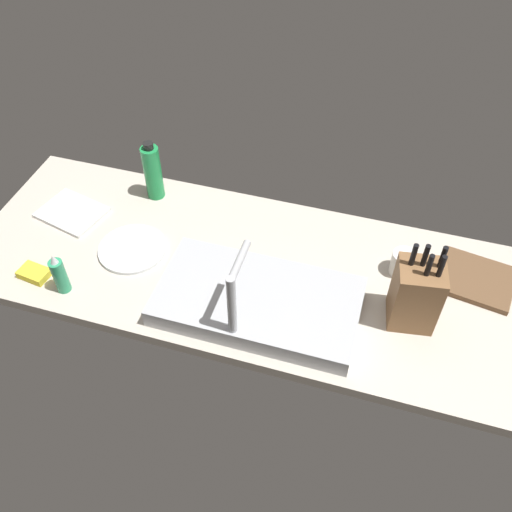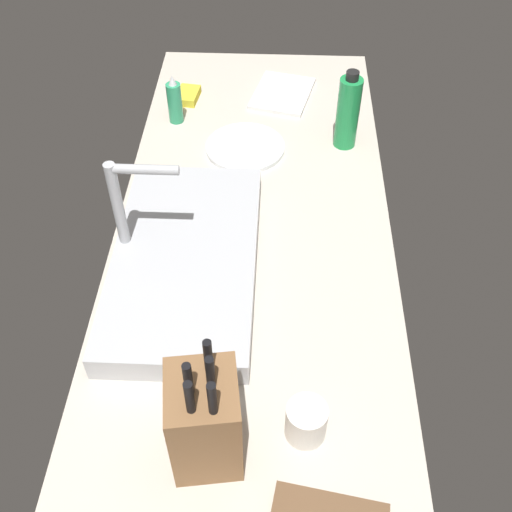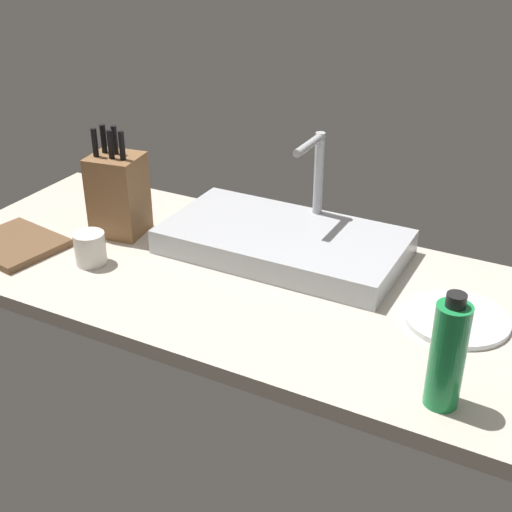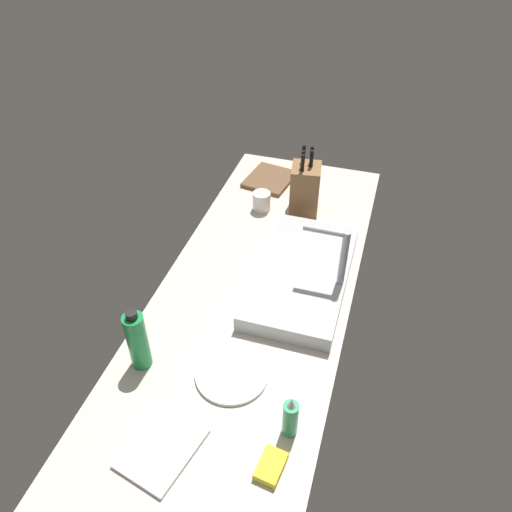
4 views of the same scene
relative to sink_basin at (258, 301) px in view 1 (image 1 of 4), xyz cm
name	(u,v)px [view 1 (image 1 of 4)]	position (x,y,z in cm)	size (l,w,h in cm)	color
countertop_slab	(247,271)	(7.79, -14.21, -4.74)	(176.00, 65.18, 3.50)	beige
sink_basin	(258,301)	(0.00, 0.00, 0.00)	(57.50, 30.73, 5.98)	#B7BABF
faucet	(233,301)	(3.08, 11.68, 13.03)	(5.50, 14.88, 26.91)	#B7BABF
knife_block	(416,294)	(-42.03, -8.93, 7.63)	(13.89, 13.14, 27.65)	brown
cutting_board	(476,279)	(-59.91, -28.50, -2.09)	(21.58, 18.76, 1.80)	brown
soap_bottle	(60,275)	(57.05, 9.74, 3.33)	(4.09, 4.09, 14.47)	#2D9966
water_bottle	(153,172)	(48.15, -37.48, 7.22)	(6.04, 6.04, 21.90)	#1E8E47
dinner_plate	(132,249)	(44.63, -10.59, -2.39)	(21.44, 21.44, 1.20)	white
dish_towel	(72,212)	(71.58, -20.26, -2.39)	(20.62, 16.00, 1.20)	white
coffee_mug	(403,263)	(-37.90, -25.89, 0.91)	(7.36, 7.36, 7.79)	silver
dish_sponge	(34,273)	(68.30, 7.80, -1.79)	(9.00, 6.00, 2.40)	yellow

